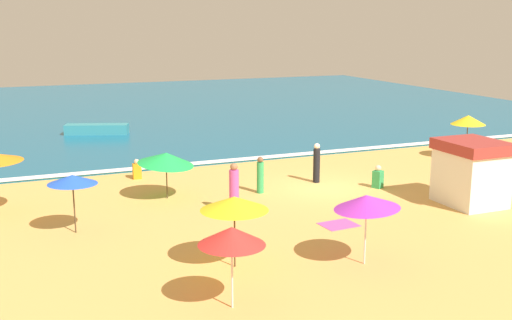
{
  "coord_description": "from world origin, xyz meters",
  "views": [
    {
      "loc": [
        -12.52,
        -22.72,
        6.97
      ],
      "look_at": [
        -1.97,
        2.94,
        0.8
      ],
      "focal_mm": 43.46,
      "sensor_mm": 36.0,
      "label": 1
    }
  ],
  "objects_px": {
    "lifeguard_cabana": "(471,172)",
    "beachgoer_3": "(260,176)",
    "beach_umbrella_7": "(232,236)",
    "beach_umbrella_0": "(166,159)",
    "beach_umbrella_5": "(468,120)",
    "small_boat_0": "(97,129)",
    "beach_umbrella_1": "(72,180)",
    "beachgoer_2": "(137,170)",
    "beachgoer_5": "(378,178)",
    "beach_umbrella_2": "(234,203)",
    "beachgoer_1": "(317,164)",
    "beachgoer_4": "(234,189)",
    "beach_umbrella_3": "(367,202)"
  },
  "relations": [
    {
      "from": "beachgoer_1",
      "to": "beachgoer_4",
      "type": "relative_size",
      "value": 0.93
    },
    {
      "from": "beach_umbrella_0",
      "to": "beach_umbrella_5",
      "type": "xyz_separation_m",
      "value": [
        16.32,
        1.38,
        0.4
      ]
    },
    {
      "from": "beach_umbrella_1",
      "to": "beachgoer_4",
      "type": "height_order",
      "value": "beach_umbrella_1"
    },
    {
      "from": "small_boat_0",
      "to": "beach_umbrella_3",
      "type": "bearing_deg",
      "value": -80.41
    },
    {
      "from": "lifeguard_cabana",
      "to": "beachgoer_3",
      "type": "bearing_deg",
      "value": 146.39
    },
    {
      "from": "beachgoer_2",
      "to": "beachgoer_3",
      "type": "relative_size",
      "value": 0.59
    },
    {
      "from": "beach_umbrella_3",
      "to": "beach_umbrella_7",
      "type": "relative_size",
      "value": 1.19
    },
    {
      "from": "beachgoer_5",
      "to": "beach_umbrella_5",
      "type": "bearing_deg",
      "value": 23.21
    },
    {
      "from": "beach_umbrella_7",
      "to": "lifeguard_cabana",
      "type": "bearing_deg",
      "value": 22.97
    },
    {
      "from": "lifeguard_cabana",
      "to": "beachgoer_3",
      "type": "height_order",
      "value": "lifeguard_cabana"
    },
    {
      "from": "beach_umbrella_2",
      "to": "beachgoer_1",
      "type": "height_order",
      "value": "beach_umbrella_2"
    },
    {
      "from": "beach_umbrella_0",
      "to": "small_boat_0",
      "type": "xyz_separation_m",
      "value": [
        -0.53,
        15.63,
        -1.24
      ]
    },
    {
      "from": "beach_umbrella_1",
      "to": "beach_umbrella_2",
      "type": "bearing_deg",
      "value": -50.93
    },
    {
      "from": "beach_umbrella_2",
      "to": "beachgoer_2",
      "type": "height_order",
      "value": "beach_umbrella_2"
    },
    {
      "from": "beach_umbrella_5",
      "to": "beachgoer_5",
      "type": "distance_m",
      "value": 8.33
    },
    {
      "from": "beach_umbrella_1",
      "to": "beachgoer_3",
      "type": "bearing_deg",
      "value": 16.23
    },
    {
      "from": "beachgoer_4",
      "to": "small_boat_0",
      "type": "relative_size",
      "value": 0.47
    },
    {
      "from": "beach_umbrella_7",
      "to": "beachgoer_5",
      "type": "bearing_deg",
      "value": 40.74
    },
    {
      "from": "beach_umbrella_1",
      "to": "beachgoer_3",
      "type": "relative_size",
      "value": 1.35
    },
    {
      "from": "beachgoer_5",
      "to": "beachgoer_3",
      "type": "bearing_deg",
      "value": 166.82
    },
    {
      "from": "lifeguard_cabana",
      "to": "beachgoer_4",
      "type": "distance_m",
      "value": 9.26
    },
    {
      "from": "beachgoer_2",
      "to": "small_boat_0",
      "type": "relative_size",
      "value": 0.23
    },
    {
      "from": "small_boat_0",
      "to": "lifeguard_cabana",
      "type": "bearing_deg",
      "value": -61.66
    },
    {
      "from": "beach_umbrella_5",
      "to": "beachgoer_3",
      "type": "relative_size",
      "value": 1.49
    },
    {
      "from": "lifeguard_cabana",
      "to": "beach_umbrella_2",
      "type": "xyz_separation_m",
      "value": [
        -10.74,
        -2.5,
        0.63
      ]
    },
    {
      "from": "beach_umbrella_5",
      "to": "beachgoer_3",
      "type": "distance_m",
      "value": 12.75
    },
    {
      "from": "beachgoer_5",
      "to": "small_boat_0",
      "type": "xyz_separation_m",
      "value": [
        -9.34,
        17.48,
        -0.03
      ]
    },
    {
      "from": "beach_umbrella_5",
      "to": "beachgoer_5",
      "type": "bearing_deg",
      "value": -156.79
    },
    {
      "from": "beach_umbrella_0",
      "to": "beachgoer_3",
      "type": "distance_m",
      "value": 3.97
    },
    {
      "from": "beachgoer_3",
      "to": "beachgoer_5",
      "type": "height_order",
      "value": "beachgoer_3"
    },
    {
      "from": "beach_umbrella_3",
      "to": "beachgoer_2",
      "type": "xyz_separation_m",
      "value": [
        -4.1,
        12.75,
        -1.5
      ]
    },
    {
      "from": "beach_umbrella_5",
      "to": "beachgoer_5",
      "type": "height_order",
      "value": "beach_umbrella_5"
    },
    {
      "from": "beachgoer_1",
      "to": "beachgoer_5",
      "type": "distance_m",
      "value": 2.76
    },
    {
      "from": "beach_umbrella_0",
      "to": "beachgoer_1",
      "type": "relative_size",
      "value": 1.83
    },
    {
      "from": "beachgoer_1",
      "to": "beachgoer_2",
      "type": "relative_size",
      "value": 1.93
    },
    {
      "from": "beachgoer_4",
      "to": "beach_umbrella_5",
      "type": "bearing_deg",
      "value": 16.08
    },
    {
      "from": "beach_umbrella_5",
      "to": "beach_umbrella_0",
      "type": "bearing_deg",
      "value": -175.18
    },
    {
      "from": "beach_umbrella_3",
      "to": "beachgoer_1",
      "type": "relative_size",
      "value": 1.44
    },
    {
      "from": "beachgoer_4",
      "to": "lifeguard_cabana",
      "type": "bearing_deg",
      "value": -15.7
    },
    {
      "from": "beach_umbrella_0",
      "to": "beachgoer_3",
      "type": "bearing_deg",
      "value": -10.06
    },
    {
      "from": "beach_umbrella_2",
      "to": "lifeguard_cabana",
      "type": "bearing_deg",
      "value": 13.09
    },
    {
      "from": "beach_umbrella_0",
      "to": "beachgoer_1",
      "type": "bearing_deg",
      "value": -0.03
    },
    {
      "from": "beach_umbrella_0",
      "to": "beachgoer_5",
      "type": "relative_size",
      "value": 3.22
    },
    {
      "from": "beachgoer_2",
      "to": "beach_umbrella_0",
      "type": "bearing_deg",
      "value": -82.99
    },
    {
      "from": "lifeguard_cabana",
      "to": "small_boat_0",
      "type": "height_order",
      "value": "lifeguard_cabana"
    },
    {
      "from": "beach_umbrella_2",
      "to": "beachgoer_3",
      "type": "bearing_deg",
      "value": 61.99
    },
    {
      "from": "beachgoer_1",
      "to": "beach_umbrella_7",
      "type": "bearing_deg",
      "value": -127.12
    },
    {
      "from": "beach_umbrella_1",
      "to": "beach_umbrella_7",
      "type": "height_order",
      "value": "beach_umbrella_7"
    },
    {
      "from": "beach_umbrella_2",
      "to": "beach_umbrella_3",
      "type": "height_order",
      "value": "beach_umbrella_3"
    },
    {
      "from": "beach_umbrella_0",
      "to": "beach_umbrella_1",
      "type": "relative_size",
      "value": 1.55
    }
  ]
}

